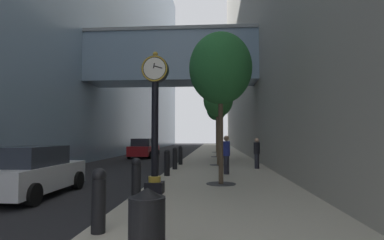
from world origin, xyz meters
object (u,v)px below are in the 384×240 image
object	(u,v)px
bollard_sixth	(180,155)
bollard_third	(155,168)
street_tree_mid_far	(217,97)
pedestrian_walking	(226,154)
bollard_fourth	(167,162)
trash_bin	(147,224)
pedestrian_by_clock	(257,152)
street_tree_far	(217,109)
car_white_mid	(32,172)
street_tree_near	(220,69)
street_tree_mid_near	(218,101)
street_clock	(155,115)
bollard_nearest	(99,199)
bollard_fifth	(175,158)
bollard_second	(136,178)
car_red_near	(144,148)

from	to	relation	value
bollard_sixth	bollard_third	bearing A→B (deg)	-90.00
street_tree_mid_far	pedestrian_walking	bearing A→B (deg)	-88.55
bollard_fourth	pedestrian_walking	bearing A→B (deg)	15.89
street_tree_mid_far	trash_bin	bearing A→B (deg)	-92.99
bollard_fourth	pedestrian_by_clock	distance (m)	5.65
street_tree_far	car_white_mid	world-z (taller)	street_tree_far
bollard_third	street_tree_near	world-z (taller)	street_tree_near
pedestrian_by_clock	bollard_sixth	bearing A→B (deg)	154.89
bollard_sixth	street_tree_mid_far	xyz separation A→B (m)	(2.37, 7.55, 4.60)
street_tree_mid_near	pedestrian_walking	world-z (taller)	street_tree_mid_near
street_clock	street_tree_mid_near	xyz separation A→B (m)	(2.11, 9.73, 1.53)
street_tree_near	street_tree_mid_far	size ratio (longest dim) A/B	0.89
bollard_third	street_tree_far	bearing A→B (deg)	84.25
street_tree_mid_near	pedestrian_walking	size ratio (longest dim) A/B	2.82
bollard_nearest	trash_bin	xyz separation A→B (m)	(1.19, -1.30, -0.08)
street_tree_near	street_tree_far	distance (m)	23.10
street_clock	bollard_sixth	bearing A→B (deg)	91.56
street_tree_far	pedestrian_walking	bearing A→B (deg)	-89.11
street_clock	street_tree_mid_far	xyz separation A→B (m)	(2.11, 17.43, 2.77)
street_tree_near	car_white_mid	size ratio (longest dim) A/B	1.38
bollard_fifth	street_tree_mid_far	size ratio (longest dim) A/B	0.18
pedestrian_walking	bollard_second	bearing A→B (deg)	-113.03
bollard_nearest	bollard_third	bearing A→B (deg)	90.00
bollard_nearest	street_tree_far	distance (m)	29.53
bollard_third	trash_bin	xyz separation A→B (m)	(1.19, -6.86, -0.08)
bollard_second	trash_bin	distance (m)	4.25
bollard_third	car_white_mid	bearing A→B (deg)	-156.00
street_clock	pedestrian_walking	distance (m)	5.83
bollard_sixth	street_tree_near	world-z (taller)	street_tree_near
street_tree_near	pedestrian_by_clock	world-z (taller)	street_tree_near
street_clock	street_tree_mid_near	world-z (taller)	street_tree_mid_near
bollard_nearest	bollard_second	world-z (taller)	same
bollard_third	street_tree_mid_far	world-z (taller)	street_tree_mid_far
bollard_fourth	street_tree_mid_near	distance (m)	6.80
car_red_near	bollard_fifth	bearing A→B (deg)	-69.10
bollard_sixth	pedestrian_by_clock	xyz separation A→B (m)	(4.46, -2.09, 0.27)
street_tree_mid_far	car_red_near	world-z (taller)	street_tree_mid_far
street_tree_mid_near	car_white_mid	world-z (taller)	street_tree_mid_near
street_tree_far	street_tree_mid_far	bearing A→B (deg)	-90.00
bollard_fifth	car_white_mid	world-z (taller)	car_white_mid
car_red_near	street_clock	bearing A→B (deg)	-76.14
bollard_sixth	street_tree_near	xyz separation A→B (m)	(2.37, -7.84, 3.70)
bollard_fourth	car_white_mid	size ratio (longest dim) A/B	0.29
street_clock	car_white_mid	xyz separation A→B (m)	(-3.94, -0.09, -1.81)
bollard_nearest	bollard_fifth	world-z (taller)	same
bollard_fifth	street_tree_mid_near	bearing A→B (deg)	47.97
trash_bin	pedestrian_by_clock	world-z (taller)	pedestrian_by_clock
bollard_second	car_white_mid	world-z (taller)	car_white_mid
trash_bin	bollard_third	bearing A→B (deg)	99.83
street_tree_mid_far	street_tree_far	world-z (taller)	street_tree_mid_far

